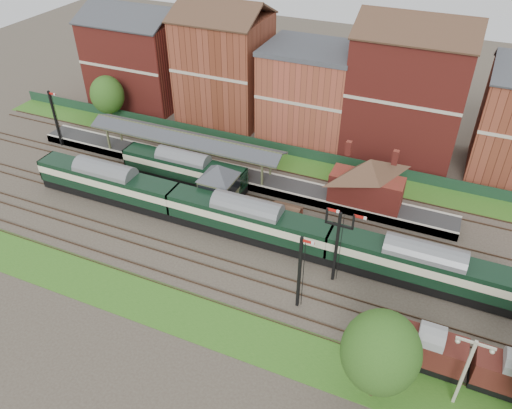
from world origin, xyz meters
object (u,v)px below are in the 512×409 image
at_px(semaphore_bracket, 337,242).
at_px(goods_van_a, 428,349).
at_px(dmu_train, 247,219).
at_px(platform_railcar, 184,168).
at_px(signal_box, 219,186).

xyz_separation_m(semaphore_bracket, goods_van_a, (9.42, -6.50, -2.69)).
relative_size(dmu_train, platform_railcar, 3.33).
bearing_deg(signal_box, platform_railcar, 153.18).
height_order(signal_box, semaphore_bracket, semaphore_bracket).
height_order(dmu_train, goods_van_a, dmu_train).
bearing_deg(platform_railcar, semaphore_bracket, -22.74).
height_order(platform_railcar, goods_van_a, platform_railcar).
xyz_separation_m(semaphore_bracket, dmu_train, (-10.14, 2.50, -2.25)).
distance_m(signal_box, semaphore_bracket, 16.16).
bearing_deg(semaphore_bracket, dmu_train, 166.15).
bearing_deg(signal_box, semaphore_bracket, -20.92).
relative_size(signal_box, semaphore_bracket, 0.73).
xyz_separation_m(dmu_train, platform_railcar, (-11.33, 6.50, -0.22)).
distance_m(signal_box, platform_railcar, 7.28).
distance_m(signal_box, goods_van_a, 27.38).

